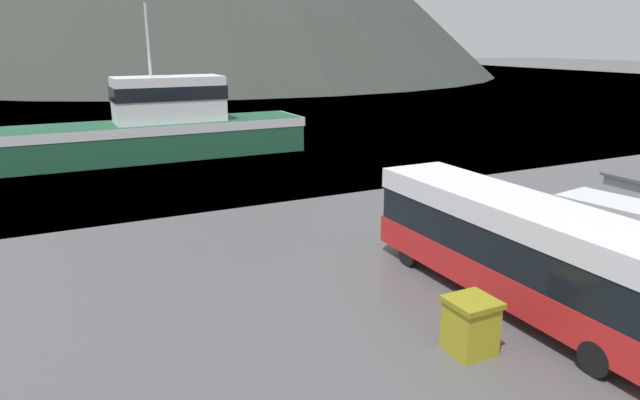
{
  "coord_description": "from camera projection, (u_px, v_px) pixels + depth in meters",
  "views": [
    {
      "loc": [
        -12.67,
        -2.27,
        7.91
      ],
      "look_at": [
        -3.3,
        16.52,
        2.0
      ],
      "focal_mm": 32.0,
      "sensor_mm": 36.0,
      "label": 1
    }
  ],
  "objects": [
    {
      "name": "water_surface",
      "position": [
        91.0,
        75.0,
        133.06
      ],
      "size": [
        240.0,
        240.0,
        0.0
      ],
      "primitive_type": "plane",
      "color": "slate",
      "rests_on": "ground"
    },
    {
      "name": "tour_bus",
      "position": [
        517.0,
        246.0,
        17.36
      ],
      "size": [
        2.64,
        11.3,
        3.31
      ],
      "rotation": [
        0.0,
        0.0,
        -0.0
      ],
      "color": "red",
      "rests_on": "ground"
    },
    {
      "name": "storage_bin",
      "position": [
        471.0,
        325.0,
        14.82
      ],
      "size": [
        1.21,
        1.19,
        1.49
      ],
      "color": "olive",
      "rests_on": "ground"
    },
    {
      "name": "fishing_boat",
      "position": [
        145.0,
        129.0,
        39.02
      ],
      "size": [
        23.11,
        4.81,
        10.25
      ],
      "rotation": [
        0.0,
        0.0,
        1.57
      ],
      "color": "#1E5138",
      "rests_on": "water_surface"
    },
    {
      "name": "delivery_van",
      "position": [
        605.0,
        233.0,
        20.03
      ],
      "size": [
        2.87,
        6.25,
        2.59
      ],
      "rotation": [
        0.0,
        0.0,
        0.16
      ],
      "color": "silver",
      "rests_on": "ground"
    }
  ]
}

